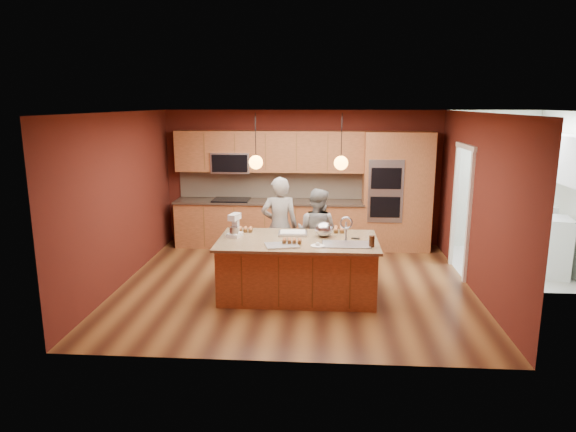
# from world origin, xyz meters

# --- Properties ---
(floor) EXTENTS (5.50, 5.50, 0.00)m
(floor) POSITION_xyz_m (0.00, 0.00, 0.00)
(floor) COLOR #442415
(floor) RESTS_ON ground
(ceiling) EXTENTS (5.50, 5.50, 0.00)m
(ceiling) POSITION_xyz_m (0.00, 0.00, 2.70)
(ceiling) COLOR silver
(ceiling) RESTS_ON ground
(wall_back) EXTENTS (5.50, 0.00, 5.50)m
(wall_back) POSITION_xyz_m (0.00, 2.50, 1.35)
(wall_back) COLOR #4F1A13
(wall_back) RESTS_ON ground
(wall_front) EXTENTS (5.50, 0.00, 5.50)m
(wall_front) POSITION_xyz_m (0.00, -2.50, 1.35)
(wall_front) COLOR #4F1A13
(wall_front) RESTS_ON ground
(wall_left) EXTENTS (0.00, 5.00, 5.00)m
(wall_left) POSITION_xyz_m (-2.75, 0.00, 1.35)
(wall_left) COLOR #4F1A13
(wall_left) RESTS_ON ground
(wall_right) EXTENTS (0.00, 5.00, 5.00)m
(wall_right) POSITION_xyz_m (2.75, 0.00, 1.35)
(wall_right) COLOR #4F1A13
(wall_right) RESTS_ON ground
(cabinet_run) EXTENTS (3.74, 0.64, 2.30)m
(cabinet_run) POSITION_xyz_m (-0.68, 2.25, 0.98)
(cabinet_run) COLOR brown
(cabinet_run) RESTS_ON floor
(oven_column) EXTENTS (1.30, 0.62, 2.30)m
(oven_column) POSITION_xyz_m (1.85, 2.19, 1.15)
(oven_column) COLOR brown
(oven_column) RESTS_ON floor
(doorway_trim) EXTENTS (0.08, 1.11, 2.20)m
(doorway_trim) POSITION_xyz_m (2.73, 0.80, 1.05)
(doorway_trim) COLOR white
(doorway_trim) RESTS_ON wall_right
(laundry_room) EXTENTS (2.60, 2.70, 2.70)m
(laundry_room) POSITION_xyz_m (4.35, 1.20, 1.95)
(laundry_room) COLOR beige
(laundry_room) RESTS_ON ground
(pendant_left) EXTENTS (0.20, 0.20, 0.80)m
(pendant_left) POSITION_xyz_m (-0.55, -0.44, 2.00)
(pendant_left) COLOR black
(pendant_left) RESTS_ON ceiling
(pendant_right) EXTENTS (0.20, 0.20, 0.80)m
(pendant_right) POSITION_xyz_m (0.67, -0.44, 2.00)
(pendant_right) COLOR black
(pendant_right) RESTS_ON ceiling
(island) EXTENTS (2.35, 1.32, 1.24)m
(island) POSITION_xyz_m (0.08, -0.44, 0.44)
(island) COLOR brown
(island) RESTS_ON floor
(person_left) EXTENTS (0.64, 0.45, 1.66)m
(person_left) POSITION_xyz_m (-0.29, 0.47, 0.83)
(person_left) COLOR black
(person_left) RESTS_ON floor
(person_right) EXTENTS (0.88, 0.80, 1.48)m
(person_right) POSITION_xyz_m (0.33, 0.47, 0.74)
(person_right) COLOR gray
(person_right) RESTS_ON floor
(stand_mixer) EXTENTS (0.24, 0.29, 0.35)m
(stand_mixer) POSITION_xyz_m (-0.90, -0.32, 1.01)
(stand_mixer) COLOR white
(stand_mixer) RESTS_ON island
(sheet_cake) EXTENTS (0.45, 0.34, 0.05)m
(sheet_cake) POSITION_xyz_m (-0.03, -0.16, 0.89)
(sheet_cake) COLOR #B8BAC0
(sheet_cake) RESTS_ON island
(cooling_rack) EXTENTS (0.53, 0.43, 0.02)m
(cooling_rack) POSITION_xyz_m (-0.14, -0.81, 0.88)
(cooling_rack) COLOR #B2B4BA
(cooling_rack) RESTS_ON island
(mixing_bowl) EXTENTS (0.28, 0.28, 0.24)m
(mixing_bowl) POSITION_xyz_m (0.45, -0.25, 0.98)
(mixing_bowl) COLOR #B4B5BB
(mixing_bowl) RESTS_ON island
(plate) EXTENTS (0.20, 0.20, 0.01)m
(plate) POSITION_xyz_m (0.36, -0.79, 0.87)
(plate) COLOR white
(plate) RESTS_ON island
(tumbler) EXTENTS (0.08, 0.08, 0.16)m
(tumbler) POSITION_xyz_m (1.11, -0.75, 0.94)
(tumbler) COLOR #391E0E
(tumbler) RESTS_ON island
(phone) EXTENTS (0.13, 0.09, 0.01)m
(phone) POSITION_xyz_m (0.92, -0.34, 0.87)
(phone) COLOR black
(phone) RESTS_ON island
(cupcakes_left) EXTENTS (0.24, 0.16, 0.07)m
(cupcakes_left) POSITION_xyz_m (-0.78, -0.03, 0.90)
(cupcakes_left) COLOR #B0683A
(cupcakes_left) RESTS_ON island
(cupcakes_rack) EXTENTS (0.29, 0.15, 0.07)m
(cupcakes_rack) POSITION_xyz_m (-0.01, -0.70, 0.92)
(cupcakes_rack) COLOR #B0683A
(cupcakes_rack) RESTS_ON island
(cupcakes_right) EXTENTS (0.17, 0.26, 0.08)m
(cupcakes_right) POSITION_xyz_m (0.68, 0.06, 0.90)
(cupcakes_right) COLOR #B0683A
(cupcakes_right) RESTS_ON island
(washer) EXTENTS (0.74, 0.75, 0.99)m
(washer) POSITION_xyz_m (4.19, 0.77, 0.49)
(washer) COLOR white
(washer) RESTS_ON floor
(dryer) EXTENTS (0.74, 0.75, 1.03)m
(dryer) POSITION_xyz_m (4.23, 1.64, 0.52)
(dryer) COLOR white
(dryer) RESTS_ON floor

